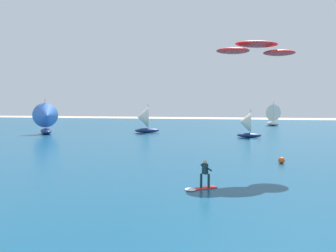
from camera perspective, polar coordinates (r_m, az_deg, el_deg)
ocean at (r=50.70m, az=4.36°, el=-1.43°), size 160.00×90.00×0.10m
kitesurfer at (r=18.62m, az=6.12°, el=-9.32°), size 1.94×1.54×1.67m
kite at (r=24.70m, az=15.60°, el=13.20°), size 6.46×4.31×0.94m
sailboat_mid_right at (r=72.59m, az=18.02°, el=1.97°), size 4.04×4.52×5.09m
sailboat_anchored_offshore at (r=46.29m, az=13.77°, el=0.28°), size 3.44×2.90×4.05m
sailboat_near_shore at (r=53.10m, az=-20.99°, el=1.32°), size 4.67×4.92×5.48m
sailboat_leading at (r=52.20m, az=-4.41°, el=1.19°), size 4.24×3.73×4.76m
marker_buoy at (r=27.58m, az=19.68°, el=-5.80°), size 0.54×0.54×0.54m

